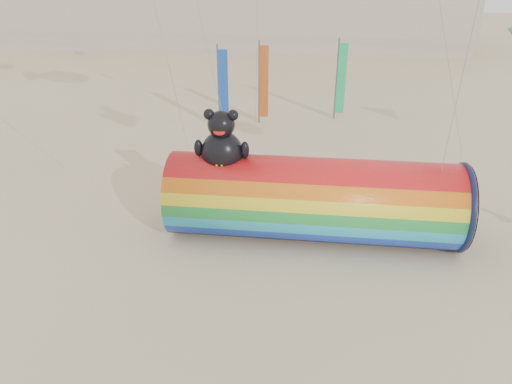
# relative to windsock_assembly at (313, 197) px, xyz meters

# --- Properties ---
(ground) EXTENTS (160.00, 160.00, 0.00)m
(ground) POSITION_rel_windsock_assembly_xyz_m (-2.57, -2.71, -1.70)
(ground) COLOR #CCB58C
(ground) RESTS_ON ground
(windsock_assembly) EXTENTS (11.13, 3.39, 5.13)m
(windsock_assembly) POSITION_rel_windsock_assembly_xyz_m (0.00, 0.00, 0.00)
(windsock_assembly) COLOR red
(windsock_assembly) RESTS_ON ground
(festival_banners) EXTENTS (7.79, 3.12, 5.20)m
(festival_banners) POSITION_rel_windsock_assembly_xyz_m (-2.61, 13.75, 0.94)
(festival_banners) COLOR #59595E
(festival_banners) RESTS_ON ground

